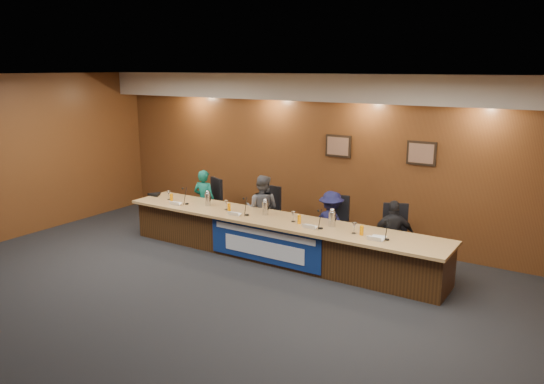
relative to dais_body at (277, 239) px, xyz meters
The scene contains 40 objects.
floor 2.43m from the dais_body, 90.00° to the right, with size 10.00×10.00×0.00m, color black.
ceiling 3.73m from the dais_body, 90.00° to the right, with size 10.00×8.00×0.04m, color silver.
wall_back 2.03m from the dais_body, 90.00° to the left, with size 10.00×0.04×3.20m, color #562F16.
soffit 2.93m from the dais_body, 90.00° to the left, with size 10.00×0.50×0.50m, color #C0B3A4.
dais_body is the anchor object (origin of this frame).
dais_top 0.38m from the dais_body, 90.00° to the right, with size 6.10×0.95×0.05m, color #AE834D.
banner 0.42m from the dais_body, 90.00° to the right, with size 2.20×0.02×0.65m, color navy.
banner_text_upper 0.49m from the dais_body, 90.00° to the right, with size 2.00×0.01×0.10m, color silver.
banner_text_lower 0.43m from the dais_body, 90.00° to the right, with size 1.60×0.01×0.28m, color silver.
wall_photo_left 2.21m from the dais_body, 75.71° to the left, with size 0.52×0.04×0.42m, color black.
wall_photo_right 2.95m from the dais_body, 38.13° to the left, with size 0.52×0.04×0.42m, color black.
panelist_a 2.21m from the dais_body, 164.86° to the left, with size 0.47×0.31×1.29m, color #0C5446.
panelist_b 0.95m from the dais_body, 140.21° to the left, with size 0.65×0.51×1.34m, color #4D4D53.
panelist_c 1.00m from the dais_body, 36.39° to the left, with size 0.78×0.45×1.21m, color #11123A.
panelist_d 2.02m from the dais_body, 16.58° to the left, with size 0.70×0.29×1.20m, color black.
office_chair_a 2.22m from the dais_body, 162.37° to the left, with size 0.48×0.48×0.08m, color black.
office_chair_b 0.97m from the dais_body, 135.63° to the left, with size 0.48×0.48×0.08m, color black.
office_chair_c 1.04m from the dais_body, 40.88° to the left, with size 0.48×0.48×0.08m, color black.
office_chair_d 2.04m from the dais_body, 19.28° to the left, with size 0.48×0.48×0.08m, color black.
nameplate_a 2.17m from the dais_body, behind, with size 0.24×0.06×0.09m, color white.
microphone_a 1.99m from the dais_body, behind, with size 0.07×0.07×0.02m, color black.
juice_glass_a 2.41m from the dais_body, behind, with size 0.06×0.06×0.15m, color #F99100.
water_glass_a 2.53m from the dais_body, behind, with size 0.08×0.08×0.18m, color silver.
nameplate_b 0.90m from the dais_body, 155.58° to the right, with size 0.24×0.06×0.09m, color white.
microphone_b 0.68m from the dais_body, 162.34° to the right, with size 0.07×0.07×0.02m, color black.
juice_glass_b 1.06m from the dais_body, behind, with size 0.06×0.06×0.15m, color #F99100.
water_glass_b 1.17m from the dais_body, behind, with size 0.08×0.08×0.18m, color silver.
nameplate_c 0.95m from the dais_body, 19.49° to the right, with size 0.24×0.06×0.09m, color white.
microphone_c 1.06m from the dais_body, 10.30° to the right, with size 0.07×0.07×0.02m, color black.
juice_glass_c 0.70m from the dais_body, 11.37° to the right, with size 0.06×0.06×0.15m, color #F99100.
water_glass_c 0.62m from the dais_body, ahead, with size 0.08×0.08×0.18m, color silver.
nameplate_d 2.00m from the dais_body, ahead, with size 0.24×0.06×0.09m, color white.
microphone_d 2.12m from the dais_body, ahead, with size 0.07×0.07×0.02m, color black.
juice_glass_d 1.72m from the dais_body, ahead, with size 0.06×0.06×0.15m, color #F99100.
water_glass_d 1.60m from the dais_body, ahead, with size 0.08×0.08×0.18m, color silver.
carafe_left 1.63m from the dais_body, behind, with size 0.11×0.11×0.24m, color silver.
carafe_mid 0.59m from the dais_body, 169.13° to the left, with size 0.11×0.11×0.24m, color silver.
carafe_right 1.18m from the dais_body, ahead, with size 0.12×0.12×0.25m, color silver.
speakerphone 2.99m from the dais_body, behind, with size 0.32×0.32×0.05m, color black.
paper_stack 1.97m from the dais_body, ahead, with size 0.22×0.30×0.01m, color white.
Camera 1 is at (4.73, -5.15, 3.32)m, focal length 35.00 mm.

